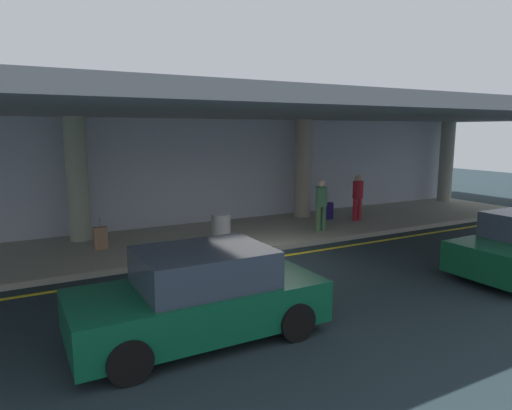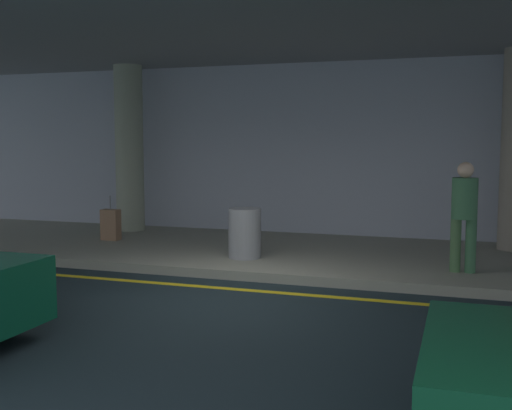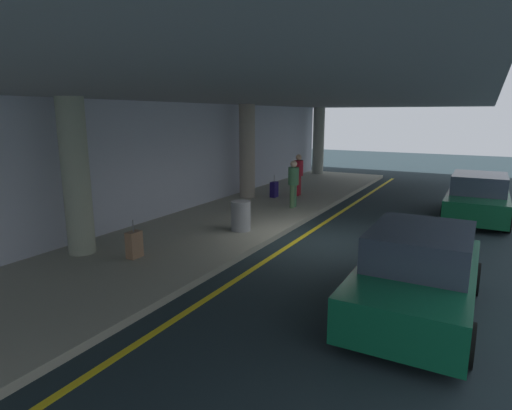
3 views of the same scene
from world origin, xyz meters
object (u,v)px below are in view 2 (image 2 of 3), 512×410
(traveler_with_luggage, at_px, (464,209))
(trash_bin_steel, at_px, (245,233))
(support_column_far_left, at_px, (129,149))
(suitcase_upright_secondary, at_px, (111,225))

(traveler_with_luggage, bearing_deg, trash_bin_steel, -63.54)
(support_column_far_left, height_order, suitcase_upright_secondary, support_column_far_left)
(trash_bin_steel, bearing_deg, support_column_far_left, 146.64)
(support_column_far_left, relative_size, traveler_with_luggage, 2.17)
(support_column_far_left, relative_size, trash_bin_steel, 4.29)
(support_column_far_left, bearing_deg, suitcase_upright_secondary, -76.50)
(suitcase_upright_secondary, xyz_separation_m, trash_bin_steel, (3.22, -0.96, 0.11))
(traveler_with_luggage, xyz_separation_m, suitcase_upright_secondary, (-6.76, 1.03, -0.65))
(support_column_far_left, bearing_deg, trash_bin_steel, -33.36)
(support_column_far_left, xyz_separation_m, suitcase_upright_secondary, (0.33, -1.37, -1.51))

